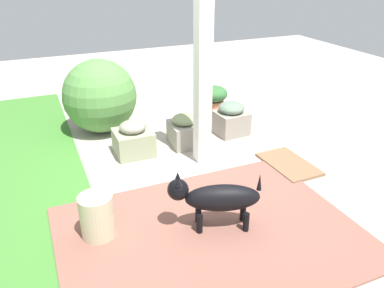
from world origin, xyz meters
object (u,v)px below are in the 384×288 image
Objects in this scene: stone_planter_near at (184,131)px; doormat at (289,164)px; porch_pillar at (203,70)px; round_shrub at (100,96)px; stone_planter_nearest at (231,119)px; stone_planter_mid at (133,139)px; terracotta_pot_broad at (214,99)px; dog at (216,197)px; ceramic_urn at (97,217)px.

stone_planter_near is 1.27m from doormat.
porch_pillar is 1.63m from round_shrub.
stone_planter_nearest reaches higher than stone_planter_mid.
terracotta_pot_broad is 0.60× the size of dog.
ceramic_urn is (0.27, 0.91, -0.11)m from dog.
terracotta_pot_broad is 2.50m from dog.
terracotta_pot_broad is 0.65× the size of doormat.
doormat is at bearing -137.90° from stone_planter_near.
doormat is (0.65, -1.22, -0.29)m from dog.
stone_planter_near is 1.84m from ceramic_urn.
stone_planter_nearest is 0.98× the size of stone_planter_near.
porch_pillar is at bearing -176.07° from stone_planter_near.
ceramic_urn is (-1.97, 2.01, -0.07)m from terracotta_pot_broad.
stone_planter_mid reaches higher than doormat.
porch_pillar is 1.42m from dog.
round_shrub is at bearing 62.84° from stone_planter_nearest.
doormat is at bearing -122.48° from stone_planter_mid.
stone_planter_nearest is 0.45× the size of round_shrub.
round_shrub reaches higher than ceramic_urn.
stone_planter_nearest is 1.00× the size of stone_planter_mid.
dog is (-1.66, 1.04, 0.10)m from stone_planter_nearest.
stone_planter_nearest is at bearing -32.13° from dog.
doormat is (-0.50, -0.82, -1.01)m from porch_pillar.
stone_planter_mid is 0.56× the size of dog.
round_shrub reaches higher than stone_planter_mid.
round_shrub reaches higher than dog.
stone_planter_nearest is at bearing -54.75° from ceramic_urn.
ceramic_urn is at bearing 73.29° from dog.
porch_pillar is at bearing -19.36° from dog.
stone_planter_nearest is at bearing -86.98° from stone_planter_mid.
round_shrub is (0.83, 0.19, 0.28)m from stone_planter_mid.
ceramic_urn is (-1.31, 0.66, 0.01)m from stone_planter_mid.
dog is (-2.25, 1.09, 0.04)m from terracotta_pot_broad.
stone_planter_nearest is at bearing -51.37° from porch_pillar.
dog is at bearing -170.95° from stone_planter_mid.
stone_planter_near is at bearing 3.93° from porch_pillar.
ceramic_urn is (-2.14, 0.47, -0.27)m from round_shrub.
stone_planter_mid is at bearing 93.02° from stone_planter_nearest.
terracotta_pot_broad is (-0.17, -1.54, -0.20)m from round_shrub.
stone_planter_near reaches higher than ceramic_urn.
dog reaches higher than ceramic_urn.
stone_planter_mid is 1.61m from dog.
doormat is (-0.94, -0.85, -0.16)m from stone_planter_near.
round_shrub is at bearing 44.49° from stone_planter_near.
stone_planter_mid is 0.61× the size of doormat.
porch_pillar reaches higher than stone_planter_mid.
porch_pillar is at bearing 58.70° from doormat.
terracotta_pot_broad is at bearing 4.43° from doormat.
stone_planter_near is at bearing -135.51° from round_shrub.
dog is (-2.42, -0.44, -0.16)m from round_shrub.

